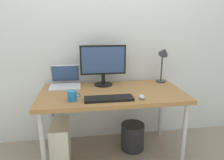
% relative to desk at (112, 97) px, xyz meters
% --- Properties ---
extents(ground_plane, '(6.00, 6.00, 0.00)m').
position_rel_desk_xyz_m(ground_plane, '(0.00, 0.00, -0.66)').
color(ground_plane, gray).
extents(back_wall, '(4.40, 0.04, 2.60)m').
position_rel_desk_xyz_m(back_wall, '(0.00, 0.43, 0.64)').
color(back_wall, silver).
rests_on(back_wall, ground_plane).
extents(desk, '(1.43, 0.73, 0.72)m').
position_rel_desk_xyz_m(desk, '(0.00, 0.00, 0.00)').
color(desk, olive).
rests_on(desk, ground_plane).
extents(monitor, '(0.49, 0.20, 0.44)m').
position_rel_desk_xyz_m(monitor, '(-0.06, 0.23, 0.31)').
color(monitor, black).
rests_on(monitor, desk).
extents(laptop, '(0.32, 0.28, 0.22)m').
position_rel_desk_xyz_m(laptop, '(-0.47, 0.25, 0.12)').
color(laptop, silver).
rests_on(laptop, desk).
extents(desk_lamp, '(0.11, 0.16, 0.42)m').
position_rel_desk_xyz_m(desk_lamp, '(0.61, 0.23, 0.36)').
color(desk_lamp, '#333338').
rests_on(desk_lamp, desk).
extents(keyboard, '(0.44, 0.14, 0.02)m').
position_rel_desk_xyz_m(keyboard, '(-0.06, -0.23, 0.07)').
color(keyboard, black).
rests_on(keyboard, desk).
extents(mouse, '(0.06, 0.09, 0.03)m').
position_rel_desk_xyz_m(mouse, '(0.24, -0.24, 0.08)').
color(mouse, '#B2B2B7').
rests_on(mouse, desk).
extents(coffee_mug, '(0.12, 0.08, 0.09)m').
position_rel_desk_xyz_m(coffee_mug, '(-0.38, -0.20, 0.11)').
color(coffee_mug, '#1E72BF').
rests_on(coffee_mug, desk).
extents(computer_tower, '(0.18, 0.36, 0.42)m').
position_rel_desk_xyz_m(computer_tower, '(-0.53, -0.03, -0.45)').
color(computer_tower, silver).
rests_on(computer_tower, ground_plane).
extents(wastebasket, '(0.26, 0.26, 0.30)m').
position_rel_desk_xyz_m(wastebasket, '(0.24, 0.07, -0.51)').
color(wastebasket, '#232328').
rests_on(wastebasket, ground_plane).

